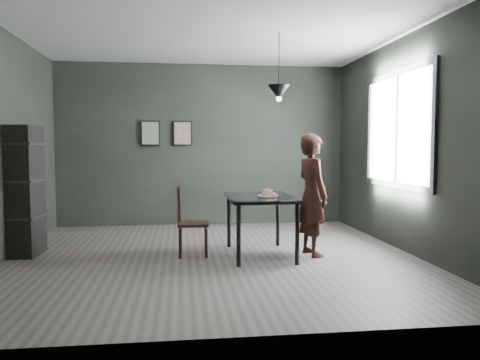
{
  "coord_description": "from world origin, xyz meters",
  "views": [
    {
      "loc": [
        -0.38,
        -5.73,
        1.36
      ],
      "look_at": [
        0.35,
        0.05,
        0.95
      ],
      "focal_mm": 35.0,
      "sensor_mm": 36.0,
      "label": 1
    }
  ],
  "objects": [
    {
      "name": "ceiling",
      "position": [
        0.0,
        0.0,
        2.8
      ],
      "size": [
        5.0,
        5.0,
        0.02
      ],
      "color": "silver",
      "rests_on": "ground"
    },
    {
      "name": "back_wall",
      "position": [
        0.0,
        2.5,
        1.4
      ],
      "size": [
        5.0,
        0.1,
        2.8
      ],
      "primitive_type": "cube",
      "color": "black",
      "rests_on": "ground"
    },
    {
      "name": "cafe_table",
      "position": [
        0.6,
        0.0,
        0.67
      ],
      "size": [
        0.8,
        1.2,
        0.75
      ],
      "color": "black",
      "rests_on": "ground"
    },
    {
      "name": "woman",
      "position": [
        1.25,
        -0.07,
        0.77
      ],
      "size": [
        0.47,
        0.62,
        1.53
      ],
      "primitive_type": "imported",
      "rotation": [
        0.0,
        0.0,
        1.78
      ],
      "color": "black",
      "rests_on": "ground"
    },
    {
      "name": "shelf_unit",
      "position": [
        -2.32,
        0.4,
        0.81
      ],
      "size": [
        0.34,
        0.56,
        1.63
      ],
      "primitive_type": "cube",
      "rotation": [
        0.0,
        0.0,
        -0.06
      ],
      "color": "black",
      "rests_on": "ground"
    },
    {
      "name": "pendant_lamp",
      "position": [
        0.85,
        0.1,
        2.05
      ],
      "size": [
        0.28,
        0.28,
        0.86
      ],
      "color": "black",
      "rests_on": "ground"
    },
    {
      "name": "ground",
      "position": [
        0.0,
        0.0,
        0.0
      ],
      "size": [
        5.0,
        5.0,
        0.0
      ],
      "primitive_type": "plane",
      "color": "#3C3734",
      "rests_on": "ground"
    },
    {
      "name": "donut_pile",
      "position": [
        0.68,
        -0.11,
        0.79
      ],
      "size": [
        0.2,
        0.2,
        0.09
      ],
      "rotation": [
        0.0,
        0.0,
        -0.3
      ],
      "color": "beige",
      "rests_on": "white_plate"
    },
    {
      "name": "wood_chair",
      "position": [
        -0.32,
        0.09,
        0.49
      ],
      "size": [
        0.38,
        0.38,
        0.86
      ],
      "rotation": [
        0.0,
        0.0,
        -0.03
      ],
      "color": "black",
      "rests_on": "ground"
    },
    {
      "name": "white_plate",
      "position": [
        0.68,
        -0.11,
        0.76
      ],
      "size": [
        0.23,
        0.23,
        0.01
      ],
      "primitive_type": "cylinder",
      "color": "white",
      "rests_on": "cafe_table"
    },
    {
      "name": "window_assembly",
      "position": [
        2.47,
        0.2,
        1.6
      ],
      "size": [
        0.04,
        1.96,
        1.56
      ],
      "color": "white",
      "rests_on": "ground"
    },
    {
      "name": "framed_print_left",
      "position": [
        -0.9,
        2.47,
        1.6
      ],
      "size": [
        0.34,
        0.04,
        0.44
      ],
      "color": "black",
      "rests_on": "ground"
    },
    {
      "name": "framed_print_right",
      "position": [
        -0.35,
        2.47,
        1.6
      ],
      "size": [
        0.34,
        0.04,
        0.44
      ],
      "color": "black",
      "rests_on": "ground"
    }
  ]
}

